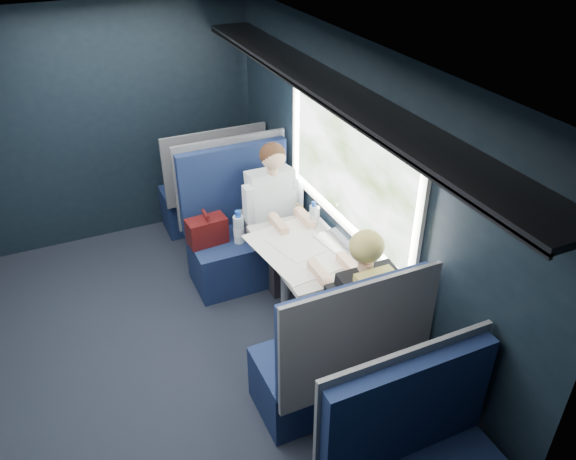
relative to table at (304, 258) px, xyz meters
name	(u,v)px	position (x,y,z in m)	size (l,w,h in m)	color
ground	(182,360)	(-1.03, 0.00, -0.67)	(2.80, 4.20, 0.01)	black
room_shell	(163,190)	(-1.01, 0.00, 0.81)	(3.00, 4.40, 2.40)	black
table	(304,258)	(0.00, 0.00, 0.00)	(0.62, 1.00, 0.74)	#54565E
seat_bay_near	(242,234)	(-0.20, 0.87, -0.24)	(1.04, 0.62, 1.26)	#0C1536
seat_bay_far	(335,363)	(-0.18, -0.87, -0.25)	(1.04, 0.62, 1.26)	#0C1536
seat_row_front	(212,192)	(-0.18, 1.80, -0.25)	(1.04, 0.51, 1.16)	#0C1536
man	(276,209)	(0.07, 0.70, 0.06)	(0.53, 0.56, 1.32)	black
woman	(358,302)	(0.07, -0.71, 0.06)	(0.53, 0.56, 1.32)	black
papers	(296,249)	(-0.06, 0.02, 0.08)	(0.54, 0.78, 0.01)	white
laptop	(344,233)	(0.35, -0.02, 0.15)	(0.30, 0.37, 0.25)	silver
bottle_small	(313,215)	(0.22, 0.29, 0.17)	(0.06, 0.06, 0.22)	silver
cup	(315,212)	(0.30, 0.40, 0.12)	(0.08, 0.08, 0.10)	white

